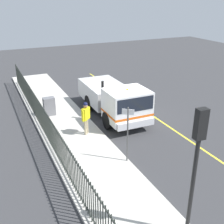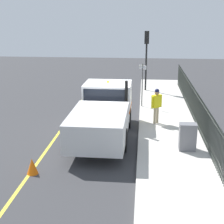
{
  "view_description": "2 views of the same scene",
  "coord_description": "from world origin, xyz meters",
  "px_view_note": "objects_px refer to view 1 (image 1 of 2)",
  "views": [
    {
      "loc": [
        6.69,
        13.01,
        6.83
      ],
      "look_at": [
        0.74,
        0.19,
        0.86
      ],
      "focal_mm": 45.29,
      "sensor_mm": 36.0,
      "label": 1
    },
    {
      "loc": [
        1.74,
        -15.16,
        5.39
      ],
      "look_at": [
        0.33,
        -0.04,
        0.88
      ],
      "focal_mm": 53.98,
      "sensor_mm": 36.0,
      "label": 2
    }
  ],
  "objects_px": {
    "utility_cabinet": "(49,106)",
    "street_sign": "(128,129)",
    "traffic_cone": "(117,89)",
    "worker_standing": "(86,115)",
    "traffic_light_near": "(197,150)",
    "work_truck": "(115,99)"
  },
  "relations": [
    {
      "from": "worker_standing",
      "to": "traffic_cone",
      "type": "relative_size",
      "value": 3.09
    },
    {
      "from": "traffic_light_near",
      "to": "traffic_cone",
      "type": "relative_size",
      "value": 7.19
    },
    {
      "from": "worker_standing",
      "to": "street_sign",
      "type": "bearing_deg",
      "value": -117.86
    },
    {
      "from": "worker_standing",
      "to": "street_sign",
      "type": "xyz_separation_m",
      "value": [
        -0.72,
        3.11,
        0.47
      ]
    },
    {
      "from": "worker_standing",
      "to": "traffic_cone",
      "type": "xyz_separation_m",
      "value": [
        -4.42,
        -5.55,
        -0.92
      ]
    },
    {
      "from": "work_truck",
      "to": "street_sign",
      "type": "bearing_deg",
      "value": 71.08
    },
    {
      "from": "work_truck",
      "to": "street_sign",
      "type": "xyz_separation_m",
      "value": [
        1.66,
        4.66,
        0.49
      ]
    },
    {
      "from": "worker_standing",
      "to": "traffic_light_near",
      "type": "relative_size",
      "value": 0.43
    },
    {
      "from": "utility_cabinet",
      "to": "street_sign",
      "type": "distance_m",
      "value": 6.66
    },
    {
      "from": "worker_standing",
      "to": "traffic_light_near",
      "type": "bearing_deg",
      "value": -127.01
    },
    {
      "from": "traffic_light_near",
      "to": "utility_cabinet",
      "type": "relative_size",
      "value": 3.72
    },
    {
      "from": "work_truck",
      "to": "traffic_cone",
      "type": "relative_size",
      "value": 10.94
    },
    {
      "from": "worker_standing",
      "to": "utility_cabinet",
      "type": "relative_size",
      "value": 1.6
    },
    {
      "from": "worker_standing",
      "to": "traffic_light_near",
      "type": "height_order",
      "value": "traffic_light_near"
    },
    {
      "from": "work_truck",
      "to": "worker_standing",
      "type": "distance_m",
      "value": 2.84
    },
    {
      "from": "traffic_cone",
      "to": "traffic_light_near",
      "type": "bearing_deg",
      "value": 73.14
    },
    {
      "from": "traffic_cone",
      "to": "street_sign",
      "type": "bearing_deg",
      "value": 66.84
    },
    {
      "from": "traffic_light_near",
      "to": "utility_cabinet",
      "type": "bearing_deg",
      "value": 102.9
    },
    {
      "from": "utility_cabinet",
      "to": "traffic_cone",
      "type": "bearing_deg",
      "value": -157.21
    },
    {
      "from": "worker_standing",
      "to": "utility_cabinet",
      "type": "distance_m",
      "value": 3.45
    },
    {
      "from": "worker_standing",
      "to": "utility_cabinet",
      "type": "height_order",
      "value": "worker_standing"
    },
    {
      "from": "work_truck",
      "to": "utility_cabinet",
      "type": "bearing_deg",
      "value": -24.79
    }
  ]
}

